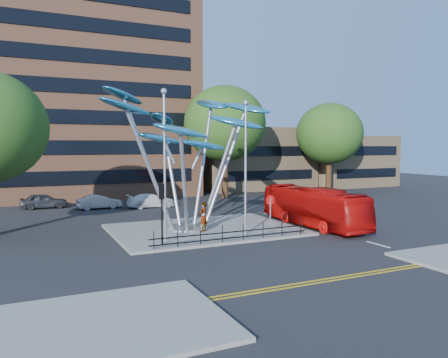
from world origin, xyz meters
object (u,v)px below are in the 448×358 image
tree_right (225,124)px  parked_car_mid (99,202)px  street_lamp_left (165,151)px  red_bus (313,207)px  parked_car_left (44,201)px  tree_far (329,134)px  traffic_light_island (162,201)px  street_lamp_right (246,155)px  no_entry_sign_island (270,208)px  parked_car_right (151,201)px  pedestrian (203,217)px  leaf_sculpture (185,128)px

tree_right → parked_car_mid: size_ratio=3.12×
street_lamp_left → red_bus: street_lamp_left is taller
parked_car_left → tree_far: bearing=-87.8°
traffic_light_island → street_lamp_right: bearing=5.2°
traffic_light_island → red_bus: size_ratio=0.35×
no_entry_sign_island → parked_car_mid: 18.54m
parked_car_mid → parked_car_right: parked_car_mid is taller
traffic_light_island → pedestrian: traffic_light_island is taller
parked_car_left → street_lamp_right: bearing=-148.5°
red_bus → parked_car_left: 24.24m
no_entry_sign_island → parked_car_mid: bearing=114.7°
pedestrian → tree_far: bearing=178.7°
leaf_sculpture → street_lamp_left: (-2.43, -3.18, -1.52)m
leaf_sculpture → tree_far: bearing=32.5°
tree_right → parked_car_mid: 15.84m
parked_car_mid → tree_far: bearing=-88.9°
tree_right → street_lamp_left: size_ratio=1.38×
parked_car_mid → pedestrian: bearing=-167.7°
street_lamp_left → pedestrian: bearing=27.3°
leaf_sculpture → red_bus: size_ratio=1.29×
tree_far → pedestrian: (-23.46, -16.93, -6.00)m
leaf_sculpture → street_lamp_left: size_ratio=1.45×
leaf_sculpture → parked_car_right: size_ratio=2.90×
tree_right → traffic_light_island: (-13.00, -19.50, -5.42)m
leaf_sculpture → pedestrian: size_ratio=6.67×
street_lamp_right → no_entry_sign_island: 3.64m
red_bus → no_entry_sign_island: bearing=-158.3°
leaf_sculpture → no_entry_sign_island: size_ratio=5.19×
street_lamp_left → parked_car_left: size_ratio=2.19×
tree_right → tree_far: (14.00, 0.00, -0.93)m
tree_far → leaf_sculpture: bearing=-147.5°
traffic_light_island → tree_far: bearing=35.8°
tree_far → red_bus: (-15.40, -17.67, -5.73)m
traffic_light_island → parked_car_right: size_ratio=0.78×
pedestrian → parked_car_right: 13.21m
parked_car_right → street_lamp_right: bearing=-174.4°
street_lamp_right → parked_car_mid: bearing=110.9°
leaf_sculpture → street_lamp_right: bearing=-55.1°
street_lamp_left → parked_car_right: street_lamp_left is taller
parked_car_left → no_entry_sign_island: bearing=-145.8°
street_lamp_left → street_lamp_right: street_lamp_left is taller
tree_far → street_lamp_left: bearing=-145.1°
leaf_sculpture → parked_car_left: size_ratio=3.17×
pedestrian → tree_right: bearing=-156.4°
no_entry_sign_island → parked_car_right: size_ratio=0.56×
tree_right → parked_car_right: bearing=-158.0°
parked_car_left → parked_car_mid: (4.50, -2.43, -0.04)m
parked_car_right → tree_right: bearing=-68.9°
tree_far → red_bus: tree_far is taller
leaf_sculpture → parked_car_right: bearing=85.9°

